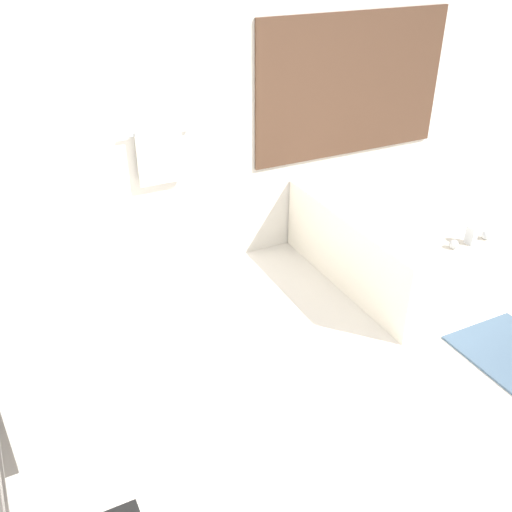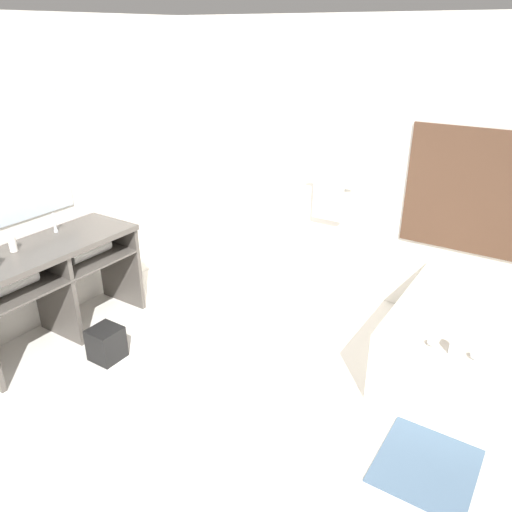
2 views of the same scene
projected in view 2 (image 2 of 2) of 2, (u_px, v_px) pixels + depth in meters
The scene contains 9 objects.
ground_plane at pixel (231, 411), 3.68m from camera, with size 16.00×16.00×0.00m, color silver.
wall_back_with_blinds at pixel (367, 168), 4.80m from camera, with size 7.40×0.13×2.70m.
wall_left_with_mirror at pixel (13, 186), 4.22m from camera, with size 0.08×7.40×2.70m.
vanity_counter at pixel (53, 270), 4.33m from camera, with size 0.62×1.56×0.90m.
sink_faucet at pixel (55, 223), 4.44m from camera, with size 0.09×0.04×0.18m.
bathtub at pixel (467, 338), 3.98m from camera, with size 1.07×1.54×0.70m.
soap_dispenser at pixel (12, 243), 4.06m from camera, with size 0.06×0.06×0.16m.
waste_bin at pixel (106, 343), 4.22m from camera, with size 0.25×0.25×0.29m.
bath_mat at pixel (426, 466), 3.21m from camera, with size 0.60×0.67×0.02m.
Camera 2 is at (1.72, -2.31, 2.57)m, focal length 35.00 mm.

